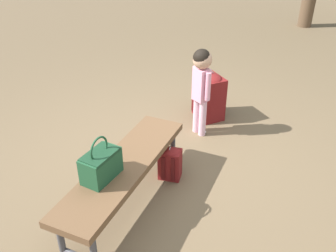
# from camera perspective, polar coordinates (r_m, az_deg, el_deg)

# --- Properties ---
(ground_plane) EXTENTS (40.00, 40.00, 0.00)m
(ground_plane) POSITION_cam_1_polar(r_m,az_deg,el_deg) (3.75, -1.35, -5.82)
(ground_plane) COLOR brown
(ground_plane) RESTS_ON ground
(park_bench) EXTENTS (1.65, 0.74, 0.45)m
(park_bench) POSITION_cam_1_polar(r_m,az_deg,el_deg) (3.05, -6.87, -6.74)
(park_bench) COLOR brown
(park_bench) RESTS_ON ground
(handbag) EXTENTS (0.34, 0.22, 0.37)m
(handbag) POSITION_cam_1_polar(r_m,az_deg,el_deg) (2.82, -10.54, -5.94)
(handbag) COLOR #1E4C2D
(handbag) RESTS_ON park_bench
(child_standing) EXTENTS (0.21, 0.27, 1.02)m
(child_standing) POSITION_cam_1_polar(r_m,az_deg,el_deg) (3.94, 5.28, 7.38)
(child_standing) COLOR #E5B2C6
(child_standing) RESTS_ON ground
(backpack_large) EXTENTS (0.42, 0.45, 0.62)m
(backpack_large) POSITION_cam_1_polar(r_m,az_deg,el_deg) (4.47, 6.49, 4.96)
(backpack_large) COLOR maroon
(backpack_large) RESTS_ON ground
(backpack_small) EXTENTS (0.23, 0.25, 0.35)m
(backpack_small) POSITION_cam_1_polar(r_m,az_deg,el_deg) (3.47, 0.33, -5.73)
(backpack_small) COLOR maroon
(backpack_small) RESTS_ON ground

